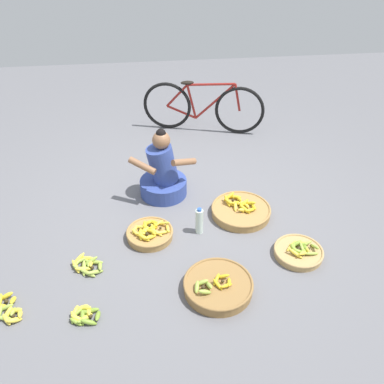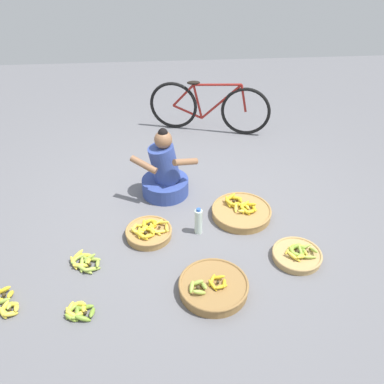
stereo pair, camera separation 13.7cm
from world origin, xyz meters
TOP-DOWN VIEW (x-y plane):
  - ground_plane at (0.00, 0.00)m, footprint 10.00×10.00m
  - vendor_woman_front at (-0.26, 0.30)m, footprint 0.73×0.52m
  - bicycle_leaning at (0.39, 1.79)m, footprint 1.65×0.52m
  - banana_basket_back_center at (-0.44, -0.43)m, footprint 0.46×0.46m
  - banana_basket_near_bicycle at (0.92, -0.84)m, footprint 0.46×0.46m
  - banana_basket_near_vendor at (0.52, -0.18)m, footprint 0.62×0.62m
  - banana_basket_back_left at (0.10, -1.17)m, footprint 0.59×0.59m
  - loose_bananas_front_right at (-1.00, -1.31)m, footprint 0.25×0.22m
  - loose_bananas_back_right at (-1.03, -0.76)m, footprint 0.31×0.30m
  - loose_bananas_front_left at (-1.60, -1.19)m, footprint 0.25×0.33m
  - water_bottle at (0.05, -0.40)m, footprint 0.08×0.08m

SIDE VIEW (x-z plane):
  - ground_plane at x=0.00m, z-range 0.00..0.00m
  - loose_bananas_front_right at x=-1.00m, z-range -0.01..0.07m
  - loose_bananas_back_right at x=-1.03m, z-range -0.02..0.08m
  - loose_bananas_front_left at x=-1.60m, z-range -0.01..0.07m
  - banana_basket_near_bicycle at x=0.92m, z-range -0.02..0.12m
  - banana_basket_near_vendor at x=0.52m, z-range -0.03..0.14m
  - banana_basket_back_center at x=-0.44m, z-range -0.02..0.13m
  - banana_basket_back_left at x=0.10m, z-range -0.02..0.14m
  - water_bottle at x=0.05m, z-range -0.01..0.28m
  - vendor_woman_front at x=-0.26m, z-range -0.14..0.66m
  - bicycle_leaning at x=0.39m, z-range -0.01..0.73m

